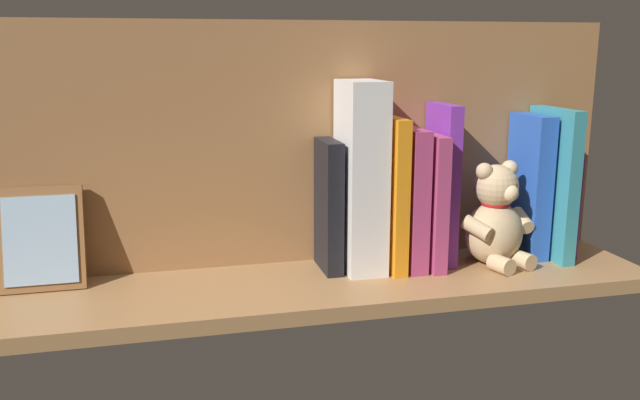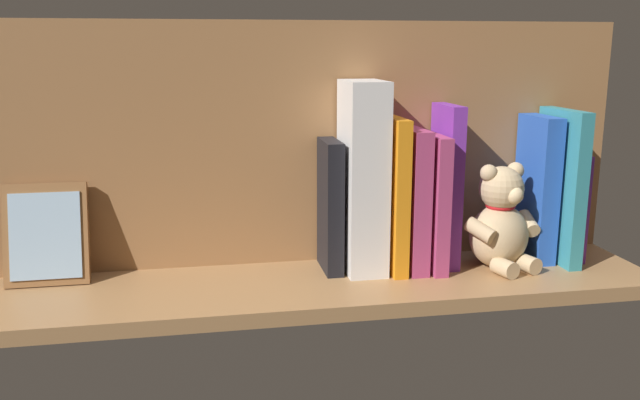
% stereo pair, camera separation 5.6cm
% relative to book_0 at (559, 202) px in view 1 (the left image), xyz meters
% --- Properties ---
extents(ground_plane, '(1.02, 0.24, 0.02)m').
position_rel_book_0_xyz_m(ground_plane, '(0.42, 0.04, -0.10)').
color(ground_plane, '#A87A4C').
extents(shelf_back_panel, '(1.02, 0.02, 0.38)m').
position_rel_book_0_xyz_m(shelf_back_panel, '(0.42, -0.06, 0.10)').
color(shelf_back_panel, '#9F6C41').
rests_on(shelf_back_panel, ground_plane).
extents(book_0, '(0.02, 0.10, 0.18)m').
position_rel_book_0_xyz_m(book_0, '(0.00, 0.00, 0.00)').
color(book_0, purple).
rests_on(book_0, ground_plane).
extents(book_1, '(0.02, 0.13, 0.25)m').
position_rel_book_0_xyz_m(book_1, '(0.03, 0.01, 0.04)').
color(book_1, teal).
rests_on(book_1, ground_plane).
extents(book_2, '(0.03, 0.10, 0.24)m').
position_rel_book_0_xyz_m(book_2, '(0.06, 0.00, 0.03)').
color(book_2, blue).
rests_on(book_2, ground_plane).
extents(teddy_bear, '(0.13, 0.12, 0.17)m').
position_rel_book_0_xyz_m(teddy_bear, '(0.14, 0.03, -0.01)').
color(teddy_bear, '#D1B284').
rests_on(teddy_bear, ground_plane).
extents(book_3, '(0.02, 0.10, 0.26)m').
position_rel_book_0_xyz_m(book_3, '(0.21, -0.00, 0.04)').
color(book_3, purple).
rests_on(book_3, ground_plane).
extents(book_4, '(0.02, 0.12, 0.21)m').
position_rel_book_0_xyz_m(book_4, '(0.24, 0.01, 0.02)').
color(book_4, '#B23F72').
rests_on(book_4, ground_plane).
extents(book_5, '(0.03, 0.12, 0.22)m').
position_rel_book_0_xyz_m(book_5, '(0.27, 0.01, 0.02)').
color(book_5, '#B23F72').
rests_on(book_5, ground_plane).
extents(book_6, '(0.02, 0.12, 0.24)m').
position_rel_book_0_xyz_m(book_6, '(0.30, 0.01, 0.03)').
color(book_6, orange).
rests_on(book_6, ground_plane).
extents(dictionary_thick_white, '(0.06, 0.11, 0.29)m').
position_rel_book_0_xyz_m(dictionary_thick_white, '(0.35, 0.01, 0.06)').
color(dictionary_thick_white, white).
rests_on(dictionary_thick_white, ground_plane).
extents(book_7, '(0.03, 0.09, 0.20)m').
position_rel_book_0_xyz_m(book_7, '(0.40, -0.00, 0.01)').
color(book_7, black).
rests_on(book_7, ground_plane).
extents(picture_frame_leaning, '(0.12, 0.05, 0.15)m').
position_rel_book_0_xyz_m(picture_frame_leaning, '(0.82, -0.02, -0.01)').
color(picture_frame_leaning, brown).
rests_on(picture_frame_leaning, ground_plane).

